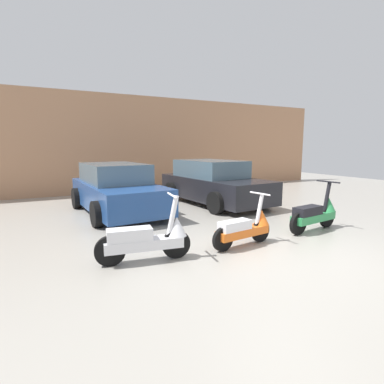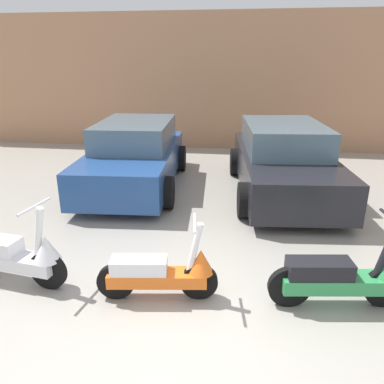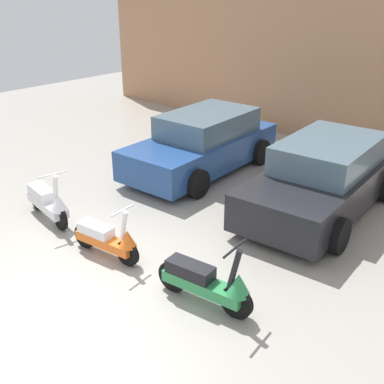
{
  "view_description": "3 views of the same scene",
  "coord_description": "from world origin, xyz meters",
  "px_view_note": "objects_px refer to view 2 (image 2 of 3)",
  "views": [
    {
      "loc": [
        -3.98,
        -3.93,
        1.94
      ],
      "look_at": [
        -0.65,
        2.6,
        0.83
      ],
      "focal_mm": 28.0,
      "sensor_mm": 36.0,
      "label": 1
    },
    {
      "loc": [
        0.43,
        -3.14,
        2.78
      ],
      "look_at": [
        -0.35,
        2.47,
        0.75
      ],
      "focal_mm": 35.0,
      "sensor_mm": 36.0,
      "label": 2
    },
    {
      "loc": [
        5.44,
        -3.63,
        4.46
      ],
      "look_at": [
        -0.06,
        2.37,
        0.79
      ],
      "focal_mm": 45.0,
      "sensor_mm": 36.0,
      "label": 3
    }
  ],
  "objects_px": {
    "scooter_front_left": "(14,255)",
    "car_rear_center": "(283,161)",
    "scooter_front_center": "(345,276)",
    "scooter_front_right": "(163,272)",
    "car_rear_left": "(135,156)"
  },
  "relations": [
    {
      "from": "scooter_front_left",
      "to": "car_rear_center",
      "type": "height_order",
      "value": "car_rear_center"
    },
    {
      "from": "scooter_front_left",
      "to": "car_rear_center",
      "type": "xyz_separation_m",
      "value": [
        3.73,
        4.06,
        0.3
      ]
    },
    {
      "from": "scooter_front_center",
      "to": "car_rear_center",
      "type": "distance_m",
      "value": 4.03
    },
    {
      "from": "scooter_front_left",
      "to": "scooter_front_center",
      "type": "relative_size",
      "value": 1.0
    },
    {
      "from": "scooter_front_right",
      "to": "car_rear_left",
      "type": "distance_m",
      "value": 4.48
    },
    {
      "from": "scooter_front_left",
      "to": "scooter_front_right",
      "type": "xyz_separation_m",
      "value": [
        1.97,
        -0.08,
        -0.04
      ]
    },
    {
      "from": "scooter_front_right",
      "to": "scooter_front_center",
      "type": "relative_size",
      "value": 0.9
    },
    {
      "from": "scooter_front_right",
      "to": "car_rear_center",
      "type": "bearing_deg",
      "value": 59.29
    },
    {
      "from": "scooter_front_right",
      "to": "scooter_front_center",
      "type": "distance_m",
      "value": 2.14
    },
    {
      "from": "scooter_front_right",
      "to": "car_rear_center",
      "type": "relative_size",
      "value": 0.33
    },
    {
      "from": "scooter_front_left",
      "to": "scooter_front_center",
      "type": "height_order",
      "value": "scooter_front_center"
    },
    {
      "from": "scooter_front_left",
      "to": "car_rear_center",
      "type": "bearing_deg",
      "value": 55.84
    },
    {
      "from": "car_rear_left",
      "to": "car_rear_center",
      "type": "distance_m",
      "value": 3.3
    },
    {
      "from": "car_rear_left",
      "to": "scooter_front_right",
      "type": "bearing_deg",
      "value": 16.19
    },
    {
      "from": "scooter_front_center",
      "to": "car_rear_left",
      "type": "height_order",
      "value": "car_rear_left"
    }
  ]
}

